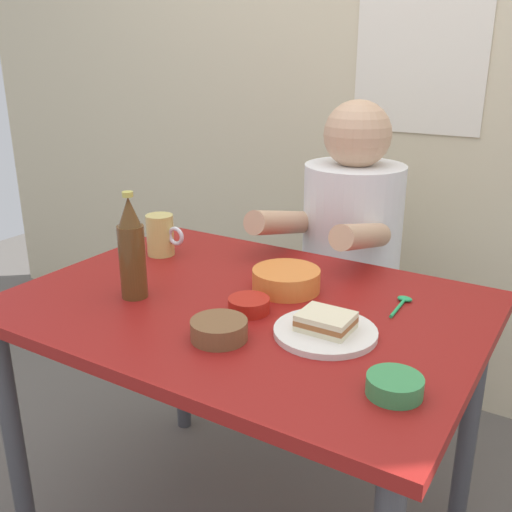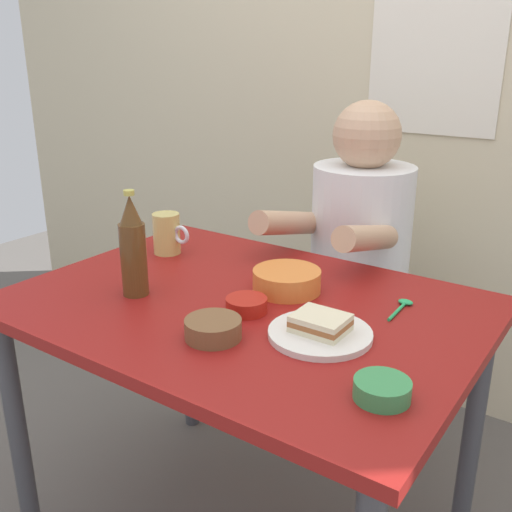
{
  "view_description": "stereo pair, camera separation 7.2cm",
  "coord_description": "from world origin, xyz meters",
  "views": [
    {
      "loc": [
        0.7,
        -1.08,
        1.31
      ],
      "look_at": [
        0.0,
        0.05,
        0.84
      ],
      "focal_mm": 40.99,
      "sensor_mm": 36.0,
      "label": 1
    },
    {
      "loc": [
        0.76,
        -1.04,
        1.31
      ],
      "look_at": [
        0.0,
        0.05,
        0.84
      ],
      "focal_mm": 40.99,
      "sensor_mm": 36.0,
      "label": 2
    }
  ],
  "objects": [
    {
      "name": "beer_bottle",
      "position": [
        -0.24,
        -0.12,
        0.86
      ],
      "size": [
        0.06,
        0.06,
        0.26
      ],
      "color": "#593819",
      "rests_on": "dining_table"
    },
    {
      "name": "dining_table",
      "position": [
        0.0,
        0.0,
        0.65
      ],
      "size": [
        1.1,
        0.8,
        0.74
      ],
      "color": "maroon",
      "rests_on": "ground"
    },
    {
      "name": "stool",
      "position": [
        0.01,
        0.63,
        0.35
      ],
      "size": [
        0.34,
        0.34,
        0.45
      ],
      "color": "#4C4C51",
      "rests_on": "ground"
    },
    {
      "name": "wall_back",
      "position": [
        0.0,
        1.05,
        1.3
      ],
      "size": [
        4.4,
        0.09,
        2.6
      ],
      "color": "beige",
      "rests_on": "ground"
    },
    {
      "name": "person_seated",
      "position": [
        0.01,
        0.62,
        0.77
      ],
      "size": [
        0.33,
        0.56,
        0.72
      ],
      "color": "white",
      "rests_on": "stool"
    },
    {
      "name": "soup_bowl_orange",
      "position": [
        0.05,
        0.11,
        0.77
      ],
      "size": [
        0.17,
        0.17,
        0.05
      ],
      "color": "orange",
      "rests_on": "dining_table"
    },
    {
      "name": "plate_orange",
      "position": [
        0.24,
        -0.06,
        0.75
      ],
      "size": [
        0.22,
        0.22,
        0.01
      ],
      "primitive_type": "cylinder",
      "color": "silver",
      "rests_on": "dining_table"
    },
    {
      "name": "dip_bowl_green",
      "position": [
        0.44,
        -0.2,
        0.76
      ],
      "size": [
        0.1,
        0.1,
        0.03
      ],
      "color": "#388C4C",
      "rests_on": "dining_table"
    },
    {
      "name": "sandwich",
      "position": [
        0.24,
        -0.06,
        0.77
      ],
      "size": [
        0.11,
        0.09,
        0.04
      ],
      "color": "beige",
      "rests_on": "plate_orange"
    },
    {
      "name": "condiment_bowl_brown",
      "position": [
        0.06,
        -0.19,
        0.76
      ],
      "size": [
        0.12,
        0.12,
        0.04
      ],
      "color": "brown",
      "rests_on": "dining_table"
    },
    {
      "name": "beer_mug",
      "position": [
        -0.39,
        0.16,
        0.8
      ],
      "size": [
        0.13,
        0.08,
        0.12
      ],
      "color": "#D1BC66",
      "rests_on": "dining_table"
    },
    {
      "name": "spoon",
      "position": [
        0.33,
        0.18,
        0.75
      ],
      "size": [
        0.04,
        0.12,
        0.01
      ],
      "color": "#26A559",
      "rests_on": "dining_table"
    },
    {
      "name": "sambal_bowl_red",
      "position": [
        0.04,
        -0.05,
        0.76
      ],
      "size": [
        0.1,
        0.1,
        0.03
      ],
      "color": "#B21E14",
      "rests_on": "dining_table"
    }
  ]
}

